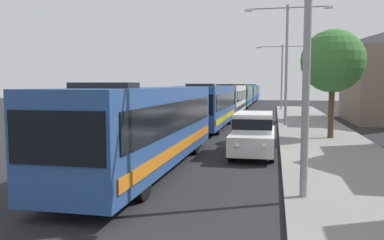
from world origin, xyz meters
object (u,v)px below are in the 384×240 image
object	(u,v)px
bus_rear	(248,93)
bus_lead	(147,124)
bus_fourth_in_line	(241,95)
streetlamp_mid	(287,53)
white_suv	(253,132)
bus_second_in_line	(209,105)
box_truck_oncoming	(239,91)
streetlamp_near	(308,9)
roadside_tree	(333,61)
bus_middle	(230,99)
bus_tail_end	(252,92)
streetlamp_far	(282,70)

from	to	relation	value
bus_rear	bus_lead	bearing A→B (deg)	-90.00
bus_fourth_in_line	streetlamp_mid	bearing A→B (deg)	-77.90
bus_fourth_in_line	white_suv	world-z (taller)	bus_fourth_in_line
bus_lead	white_suv	world-z (taller)	bus_lead
bus_second_in_line	white_suv	size ratio (longest dim) A/B	2.23
white_suv	box_truck_oncoming	xyz separation A→B (m)	(-7.00, 69.42, 0.67)
bus_lead	box_truck_oncoming	size ratio (longest dim) A/B	1.68
bus_lead	streetlamp_mid	distance (m)	17.16
bus_fourth_in_line	streetlamp_near	xyz separation A→B (m)	(5.40, -44.06, 3.40)
bus_lead	roadside_tree	xyz separation A→B (m)	(7.73, 9.32, 2.75)
bus_second_in_line	bus_middle	bearing A→B (deg)	90.00
bus_lead	roadside_tree	bearing A→B (deg)	50.32
box_truck_oncoming	bus_second_in_line	bearing A→B (deg)	-86.82
bus_second_in_line	bus_tail_end	xyz separation A→B (m)	(0.00, 54.78, 0.00)
box_truck_oncoming	roadside_tree	distance (m)	64.88
white_suv	bus_rear	bearing A→B (deg)	94.11
bus_lead	bus_rear	world-z (taller)	same
bus_second_in_line	bus_rear	bearing A→B (deg)	90.00
bus_middle	roadside_tree	size ratio (longest dim) A/B	1.94
bus_fourth_in_line	streetlamp_far	distance (m)	8.93
bus_second_in_line	bus_middle	size ratio (longest dim) A/B	0.95
bus_middle	bus_tail_end	size ratio (longest dim) A/B	0.96
streetlamp_mid	streetlamp_far	bearing A→B (deg)	90.00
white_suv	box_truck_oncoming	distance (m)	69.77
bus_rear	streetlamp_far	bearing A→B (deg)	-75.27
roadside_tree	bus_rear	bearing A→B (deg)	99.55
bus_fourth_in_line	roadside_tree	size ratio (longest dim) A/B	2.00
bus_second_in_line	roadside_tree	size ratio (longest dim) A/B	1.84
bus_middle	bus_fourth_in_line	xyz separation A→B (m)	(0.00, 14.10, 0.00)
bus_middle	bus_fourth_in_line	distance (m)	14.10
bus_middle	bus_rear	size ratio (longest dim) A/B	1.03
box_truck_oncoming	streetlamp_mid	world-z (taller)	streetlamp_mid
bus_lead	streetlamp_near	xyz separation A→B (m)	(5.40, -3.03, 3.40)
bus_second_in_line	streetlamp_near	world-z (taller)	streetlamp_near
bus_second_in_line	box_truck_oncoming	xyz separation A→B (m)	(-3.30, 59.37, 0.01)
bus_lead	streetlamp_near	world-z (taller)	streetlamp_near
bus_rear	box_truck_oncoming	size ratio (longest dim) A/B	1.55
streetlamp_near	streetlamp_far	xyz separation A→B (m)	(0.00, 37.75, -0.12)
streetlamp_near	roadside_tree	bearing A→B (deg)	79.31
box_truck_oncoming	streetlamp_mid	bearing A→B (deg)	-81.37
bus_tail_end	streetlamp_far	distance (m)	34.46
white_suv	streetlamp_near	world-z (taller)	streetlamp_near
bus_second_in_line	box_truck_oncoming	bearing A→B (deg)	93.18
bus_tail_end	white_suv	bearing A→B (deg)	-86.73
bus_rear	roadside_tree	bearing A→B (deg)	-80.45
bus_lead	bus_fourth_in_line	distance (m)	41.03
bus_tail_end	streetlamp_near	xyz separation A→B (m)	(5.40, -71.63, 3.40)
bus_middle	bus_tail_end	distance (m)	41.67
bus_tail_end	box_truck_oncoming	size ratio (longest dim) A/B	1.65
bus_fourth_in_line	bus_rear	distance (m)	14.23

